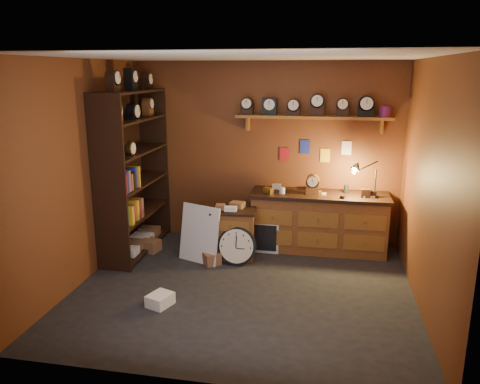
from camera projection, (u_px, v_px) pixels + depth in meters
name	position (u px, v px, depth m)	size (l,w,h in m)	color
floor	(243.00, 288.00, 5.66)	(4.00, 4.00, 0.00)	black
room_shell	(249.00, 146.00, 5.32)	(4.02, 3.62, 2.71)	brown
shelving_unit	(131.00, 166.00, 6.60)	(0.47, 1.60, 2.58)	black
workbench	(319.00, 219.00, 6.79)	(1.97, 0.66, 1.36)	brown
low_cabinet	(234.00, 230.00, 6.56)	(0.66, 0.57, 0.79)	brown
big_round_clock	(237.00, 246.00, 6.32)	(0.53, 0.17, 0.53)	black
white_panel	(200.00, 261.00, 6.49)	(0.61, 0.03, 0.81)	silver
mini_fridge	(265.00, 232.00, 6.91)	(0.47, 0.48, 0.47)	silver
floor_box_a	(150.00, 246.00, 6.82)	(0.27, 0.23, 0.17)	brown
floor_box_b	(160.00, 300.00, 5.24)	(0.22, 0.27, 0.13)	white
floor_box_c	(212.00, 259.00, 6.35)	(0.21, 0.18, 0.16)	brown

